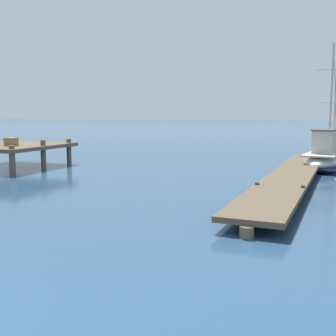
% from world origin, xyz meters
% --- Properties ---
extents(floating_dock, '(3.12, 17.95, 0.53)m').
position_xyz_m(floating_dock, '(5.52, 15.55, 0.36)').
color(floating_dock, brown).
rests_on(floating_dock, ground).
extents(fishing_boat_3, '(3.20, 8.25, 6.96)m').
position_xyz_m(fishing_boat_3, '(7.14, 22.04, 0.66)').
color(fishing_boat_3, silver).
rests_on(fishing_boat_3, ground).
extents(pier_platform, '(5.43, 5.92, 1.74)m').
position_xyz_m(pier_platform, '(-9.83, 16.36, 1.16)').
color(pier_platform, brown).
rests_on(pier_platform, ground).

